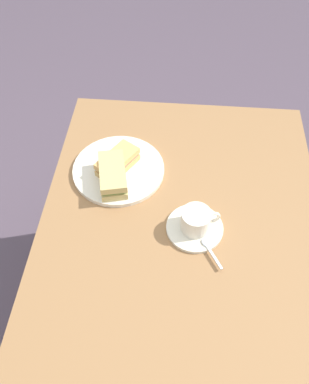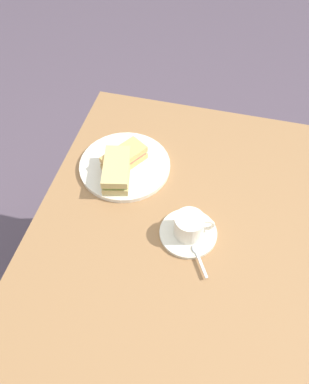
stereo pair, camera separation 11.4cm
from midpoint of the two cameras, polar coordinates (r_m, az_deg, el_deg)
name	(u,v)px [view 2 (the right image)]	position (r m, az deg, el deg)	size (l,w,h in m)	color
ground_plane	(167,331)	(1.75, 3.70, -19.22)	(6.00, 6.00, 0.00)	#524451
dining_table	(172,256)	(1.17, 5.28, -9.20)	(1.09, 0.79, 0.73)	#966A41
sandwich_plate	(125,166)	(1.23, -1.60, 3.62)	(0.28, 0.28, 0.01)	silver
sandwich_front	(124,158)	(1.21, -1.65, 4.71)	(0.15, 0.13, 0.05)	tan
sandwich_back	(117,170)	(1.18, -2.64, 2.94)	(0.16, 0.10, 0.05)	tan
coffee_saucer	(188,233)	(1.10, 7.78, -6.00)	(0.16, 0.16, 0.01)	beige
coffee_cup	(190,225)	(1.07, 8.10, -4.89)	(0.08, 0.11, 0.06)	silver
spoon	(198,255)	(1.06, 9.28, -9.07)	(0.09, 0.06, 0.01)	silver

